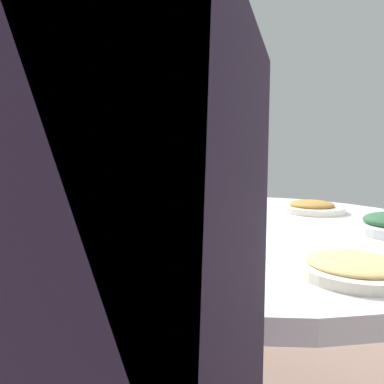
% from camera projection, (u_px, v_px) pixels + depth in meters
% --- Properties ---
extents(round_dining_table, '(1.29, 1.29, 0.76)m').
position_uv_depth(round_dining_table, '(234.00, 256.00, 1.09)').
color(round_dining_table, '#99999E').
rests_on(round_dining_table, ground).
extents(rice_bowl, '(0.27, 0.27, 0.11)m').
position_uv_depth(rice_bowl, '(119.00, 219.00, 0.83)').
color(rice_bowl, '#B2B5BA').
rests_on(rice_bowl, round_dining_table).
extents(soup_bowl, '(0.25, 0.25, 0.07)m').
position_uv_depth(soup_bowl, '(171.00, 195.00, 1.48)').
color(soup_bowl, white).
rests_on(soup_bowl, round_dining_table).
extents(dish_tofu_braise, '(0.23, 0.23, 0.04)m').
position_uv_depth(dish_tofu_braise, '(312.00, 207.00, 1.25)').
color(dish_tofu_braise, white).
rests_on(dish_tofu_braise, round_dining_table).
extents(dish_noodles, '(0.19, 0.19, 0.03)m').
position_uv_depth(dish_noodles, '(353.00, 266.00, 0.59)').
color(dish_noodles, silver).
rests_on(dish_noodles, round_dining_table).
extents(green_bottle, '(0.07, 0.07, 0.27)m').
position_uv_depth(green_bottle, '(124.00, 182.00, 1.22)').
color(green_bottle, green).
rests_on(green_bottle, round_dining_table).
extents(tea_cup_near, '(0.07, 0.07, 0.05)m').
position_uv_depth(tea_cup_near, '(60.00, 208.00, 1.15)').
color(tea_cup_near, '#31559C').
rests_on(tea_cup_near, round_dining_table).
extents(tea_cup_far, '(0.08, 0.08, 0.06)m').
position_uv_depth(tea_cup_far, '(151.00, 268.00, 0.54)').
color(tea_cup_far, beige).
rests_on(tea_cup_far, round_dining_table).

